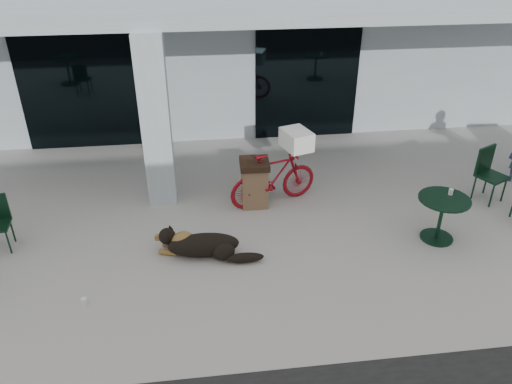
{
  "coord_description": "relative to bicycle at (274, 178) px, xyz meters",
  "views": [
    {
      "loc": [
        -0.77,
        -6.09,
        4.84
      ],
      "look_at": [
        0.07,
        0.6,
        1.0
      ],
      "focal_mm": 35.0,
      "sensor_mm": 36.0,
      "label": 1
    }
  ],
  "objects": [
    {
      "name": "cafe_table_far",
      "position": [
        2.55,
        -1.5,
        -0.13
      ],
      "size": [
        0.87,
        0.87,
        0.78
      ],
      "primitive_type": null,
      "rotation": [
        0.0,
        0.0,
        0.05
      ],
      "color": "black",
      "rests_on": "ground"
    },
    {
      "name": "laundry_basket",
      "position": [
        0.43,
        0.14,
        0.69
      ],
      "size": [
        0.59,
        0.69,
        0.34
      ],
      "primitive_type": "cube",
      "rotation": [
        0.0,
        0.0,
        1.89
      ],
      "color": "white",
      "rests_on": "bicycle"
    },
    {
      "name": "storefront_glass_left",
      "position": [
        -3.76,
        3.08,
        0.83
      ],
      "size": [
        2.8,
        0.06,
        2.7
      ],
      "primitive_type": "cube",
      "color": "black",
      "rests_on": "ground"
    },
    {
      "name": "column",
      "position": [
        -2.06,
        0.4,
        1.04
      ],
      "size": [
        0.5,
        0.5,
        3.12
      ],
      "primitive_type": "cube",
      "color": "silver",
      "rests_on": "ground"
    },
    {
      "name": "storefront_glass_right",
      "position": [
        1.24,
        3.08,
        0.83
      ],
      "size": [
        2.4,
        0.06,
        2.7
      ],
      "primitive_type": "cube",
      "color": "black",
      "rests_on": "ground"
    },
    {
      "name": "bicycle",
      "position": [
        0.0,
        0.0,
        0.0
      ],
      "size": [
        1.79,
        1.01,
        1.04
      ],
      "primitive_type": "imported",
      "rotation": [
        0.0,
        0.0,
        1.89
      ],
      "color": "maroon",
      "rests_on": "ground"
    },
    {
      "name": "overhang",
      "position": [
        -0.56,
        1.7,
        2.69
      ],
      "size": [
        22.0,
        2.8,
        0.18
      ],
      "primitive_type": "cube",
      "color": "silver",
      "rests_on": "column"
    },
    {
      "name": "ground",
      "position": [
        -0.56,
        -1.9,
        -0.52
      ],
      "size": [
        80.0,
        80.0,
        0.0
      ],
      "primitive_type": "plane",
      "color": "#AAA7A0",
      "rests_on": "ground"
    },
    {
      "name": "dog",
      "position": [
        -1.35,
        -1.48,
        -0.3
      ],
      "size": [
        1.38,
        0.78,
        0.44
      ],
      "primitive_type": null,
      "rotation": [
        0.0,
        0.0,
        -0.28
      ],
      "color": "black",
      "rests_on": "ground"
    },
    {
      "name": "cup_near_dog",
      "position": [
        -3.06,
        -2.43,
        -0.47
      ],
      "size": [
        0.11,
        0.11,
        0.1
      ],
      "primitive_type": "cylinder",
      "rotation": [
        0.0,
        0.0,
        0.35
      ],
      "color": "white",
      "rests_on": "ground"
    },
    {
      "name": "building",
      "position": [
        -0.56,
        6.6,
        1.73
      ],
      "size": [
        22.0,
        7.0,
        4.5
      ],
      "primitive_type": "cube",
      "color": "silver",
      "rests_on": "ground"
    },
    {
      "name": "cup_on_table",
      "position": [
        2.7,
        -1.39,
        0.31
      ],
      "size": [
        0.08,
        0.08,
        0.1
      ],
      "primitive_type": "cylinder",
      "rotation": [
        0.0,
        0.0,
        0.05
      ],
      "color": "white",
      "rests_on": "cafe_table_far"
    },
    {
      "name": "trash_receptacle",
      "position": [
        -0.36,
        0.0,
        -0.07
      ],
      "size": [
        0.55,
        0.55,
        0.9
      ],
      "primitive_type": null,
      "rotation": [
        0.0,
        0.0,
        -0.04
      ],
      "color": "brown",
      "rests_on": "ground"
    },
    {
      "name": "cafe_chair_far_a",
      "position": [
        4.05,
        -0.4,
        -0.0
      ],
      "size": [
        0.65,
        0.67,
        1.04
      ],
      "primitive_type": null,
      "rotation": [
        0.0,
        0.0,
        0.47
      ],
      "color": "black",
      "rests_on": "ground"
    }
  ]
}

